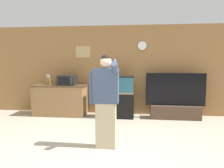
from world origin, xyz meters
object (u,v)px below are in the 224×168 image
Objects in this scene: person_standing at (105,100)px; microwave at (67,80)px; counter_island at (60,100)px; tv_on_stand at (175,106)px; aquarium_on_stand at (117,97)px; knife_block at (48,81)px.

microwave is at bearing 123.24° from person_standing.
counter_island is 0.63m from microwave.
microwave is 0.31× the size of tv_on_stand.
aquarium_on_stand is at bearing 89.93° from person_standing.
knife_block is at bearing -176.70° from microwave.
tv_on_stand is at bearing 0.65° from knife_block.
person_standing is (-0.00, -2.13, 0.30)m from aquarium_on_stand.
knife_block reaches higher than counter_island.
microwave is 0.43× the size of aquarium_on_stand.
microwave is at bearing 3.30° from knife_block.
counter_island is 3.26m from tv_on_stand.
aquarium_on_stand is 0.73× the size of tv_on_stand.
person_standing is (1.67, -2.21, 0.44)m from counter_island.
counter_island is at bearing 179.80° from tv_on_stand.
knife_block is 2.94m from person_standing.
microwave reaches higher than counter_island.
microwave is 0.56m from knife_block.
tv_on_stand is (3.03, 0.01, -0.66)m from microwave.
tv_on_stand is at bearing -0.20° from counter_island.
person_standing is at bearing -90.07° from aquarium_on_stand.
person_standing reaches higher than microwave.
microwave reaches higher than aquarium_on_stand.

